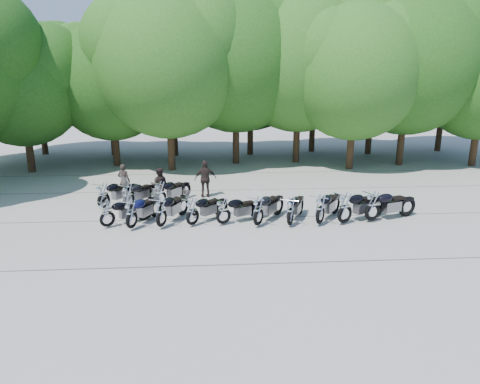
{
  "coord_description": "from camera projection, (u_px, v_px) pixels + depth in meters",
  "views": [
    {
      "loc": [
        -1.15,
        -15.08,
        5.56
      ],
      "look_at": [
        0.0,
        1.5,
        1.1
      ],
      "focal_mm": 32.0,
      "sensor_mm": 36.0,
      "label": 1
    }
  ],
  "objects": [
    {
      "name": "motorcycle_8",
      "position": [
        345.0,
        207.0,
        16.52
      ],
      "size": [
        2.61,
        1.9,
        1.44
      ],
      "primitive_type": null,
      "rotation": [
        0.0,
        0.0,
        2.07
      ],
      "color": "black",
      "rests_on": "ground"
    },
    {
      "name": "motorcycle_6",
      "position": [
        291.0,
        210.0,
        16.32
      ],
      "size": [
        1.59,
        2.37,
        1.29
      ],
      "primitive_type": null,
      "rotation": [
        0.0,
        0.0,
        2.71
      ],
      "color": "black",
      "rests_on": "ground"
    },
    {
      "name": "tree_10",
      "position": [
        109.0,
        76.0,
        30.38
      ],
      "size": [
        7.78,
        7.78,
        9.55
      ],
      "color": "#3A2614",
      "rests_on": "ground"
    },
    {
      "name": "tree_7",
      "position": [
        409.0,
        64.0,
        26.49
      ],
      "size": [
        8.79,
        8.79,
        10.79
      ],
      "color": "#3A2614",
      "rests_on": "ground"
    },
    {
      "name": "tree_6",
      "position": [
        355.0,
        73.0,
        25.47
      ],
      "size": [
        8.0,
        8.0,
        9.82
      ],
      "color": "#3A2614",
      "rests_on": "ground"
    },
    {
      "name": "tree_2",
      "position": [
        111.0,
        82.0,
        26.56
      ],
      "size": [
        7.31,
        7.31,
        8.97
      ],
      "color": "#3A2614",
      "rests_on": "ground"
    },
    {
      "name": "motorcycle_4",
      "position": [
        223.0,
        210.0,
        16.46
      ],
      "size": [
        2.26,
        1.57,
        1.24
      ],
      "primitive_type": null,
      "rotation": [
        0.0,
        0.0,
        2.03
      ],
      "color": "black",
      "rests_on": "ground"
    },
    {
      "name": "tree_1",
      "position": [
        21.0,
        86.0,
        24.76
      ],
      "size": [
        6.97,
        6.97,
        8.55
      ],
      "color": "#3A2614",
      "rests_on": "ground"
    },
    {
      "name": "motorcycle_1",
      "position": [
        131.0,
        213.0,
        15.97
      ],
      "size": [
        1.62,
        2.42,
        1.32
      ],
      "primitive_type": null,
      "rotation": [
        0.0,
        0.0,
        2.71
      ],
      "color": "black",
      "rests_on": "ground"
    },
    {
      "name": "motorcycle_11",
      "position": [
        128.0,
        195.0,
        18.5
      ],
      "size": [
        1.79,
        2.25,
        1.27
      ],
      "primitive_type": null,
      "rotation": [
        0.0,
        0.0,
        2.57
      ],
      "color": "black",
      "rests_on": "ground"
    },
    {
      "name": "motorcycle_7",
      "position": [
        320.0,
        208.0,
        16.42
      ],
      "size": [
        2.02,
        2.45,
        1.39
      ],
      "primitive_type": null,
      "rotation": [
        0.0,
        0.0,
        2.53
      ],
      "color": "black",
      "rests_on": "ground"
    },
    {
      "name": "tree_4",
      "position": [
        236.0,
        60.0,
        26.98
      ],
      "size": [
        9.13,
        9.13,
        11.2
      ],
      "color": "#3A2614",
      "rests_on": "ground"
    },
    {
      "name": "motorcycle_12",
      "position": [
        160.0,
        193.0,
        18.85
      ],
      "size": [
        1.94,
        2.25,
        1.3
      ],
      "primitive_type": null,
      "rotation": [
        0.0,
        0.0,
        2.49
      ],
      "color": "black",
      "rests_on": "ground"
    },
    {
      "name": "tree_15",
      "position": [
        448.0,
        57.0,
        31.74
      ],
      "size": [
        9.67,
        9.67,
        11.86
      ],
      "color": "#3A2614",
      "rests_on": "ground"
    },
    {
      "name": "ground",
      "position": [
        243.0,
        231.0,
        16.05
      ],
      "size": [
        90.0,
        90.0,
        0.0
      ],
      "primitive_type": "plane",
      "color": "gray",
      "rests_on": "ground"
    },
    {
      "name": "tree_12",
      "position": [
        251.0,
        75.0,
        30.55
      ],
      "size": [
        7.88,
        7.88,
        9.67
      ],
      "color": "#3A2614",
      "rests_on": "ground"
    },
    {
      "name": "rider_1",
      "position": [
        159.0,
        185.0,
        19.48
      ],
      "size": [
        0.83,
        0.66,
        1.64
      ],
      "primitive_type": "imported",
      "rotation": [
        0.0,
        0.0,
        3.09
      ],
      "color": "black",
      "rests_on": "ground"
    },
    {
      "name": "tree_13",
      "position": [
        315.0,
        71.0,
        31.77
      ],
      "size": [
        8.31,
        8.31,
        10.2
      ],
      "color": "#3A2614",
      "rests_on": "ground"
    },
    {
      "name": "tree_14",
      "position": [
        374.0,
        74.0,
        30.76
      ],
      "size": [
        8.02,
        8.02,
        9.84
      ],
      "color": "#3A2614",
      "rests_on": "ground"
    },
    {
      "name": "motorcycle_9",
      "position": [
        373.0,
        205.0,
        16.81
      ],
      "size": [
        2.61,
        1.57,
        1.41
      ],
      "primitive_type": null,
      "rotation": [
        0.0,
        0.0,
        1.92
      ],
      "color": "black",
      "rests_on": "ground"
    },
    {
      "name": "motorcycle_3",
      "position": [
        192.0,
        211.0,
        16.33
      ],
      "size": [
        2.04,
        2.09,
        1.27
      ],
      "primitive_type": null,
      "rotation": [
        0.0,
        0.0,
        2.38
      ],
      "color": "black",
      "rests_on": "ground"
    },
    {
      "name": "tree_3",
      "position": [
        168.0,
        64.0,
        25.0
      ],
      "size": [
        8.7,
        8.7,
        10.67
      ],
      "color": "#3A2614",
      "rests_on": "ground"
    },
    {
      "name": "tree_5",
      "position": [
        299.0,
        61.0,
        27.37
      ],
      "size": [
        9.04,
        9.04,
        11.1
      ],
      "color": "#3A2614",
      "rests_on": "ground"
    },
    {
      "name": "motorcycle_10",
      "position": [
        103.0,
        195.0,
        18.44
      ],
      "size": [
        1.95,
        2.32,
        1.33
      ],
      "primitive_type": null,
      "rotation": [
        0.0,
        0.0,
        2.52
      ],
      "color": "black",
      "rests_on": "ground"
    },
    {
      "name": "rider_0",
      "position": [
        124.0,
        181.0,
        20.16
      ],
      "size": [
        0.7,
        0.57,
        1.66
      ],
      "primitive_type": "imported",
      "rotation": [
        0.0,
        0.0,
        2.83
      ],
      "color": "black",
      "rests_on": "ground"
    },
    {
      "name": "motorcycle_2",
      "position": [
        161.0,
        211.0,
        16.12
      ],
      "size": [
        1.65,
        2.49,
        1.36
      ],
      "primitive_type": null,
      "rotation": [
        0.0,
        0.0,
        2.72
      ],
      "color": "black",
      "rests_on": "ground"
    },
    {
      "name": "motorcycle_5",
      "position": [
        258.0,
        210.0,
        16.26
      ],
      "size": [
        1.98,
        2.42,
        1.37
      ],
      "primitive_type": null,
      "rotation": [
        0.0,
        0.0,
        2.54
      ],
      "color": "black",
      "rests_on": "ground"
    },
    {
      "name": "tree_11",
      "position": [
        172.0,
        78.0,
        30.2
      ],
      "size": [
        7.56,
        7.56,
        9.28
      ],
      "color": "#3A2614",
      "rests_on": "ground"
    },
    {
      "name": "motorcycle_0",
      "position": [
        107.0,
        213.0,
        16.16
      ],
      "size": [
        2.12,
        1.75,
        1.2
      ],
      "primitive_type": null,
      "rotation": [
        0.0,
        0.0,
        2.18
      ],
      "color": "black",
      "rests_on": "ground"
    },
    {
      "name": "rider_2",
      "position": [
        205.0,
        179.0,
        20.33
      ],
      "size": [
        1.11,
        0.59,
        1.79
      ],
      "primitive_type": "imported",
      "rotation": [
        0.0,
        0.0,
        3.29
      ],
      "color": "black",
      "rests_on": "ground"
    },
    {
      "name": "tree_9",
      "position": [
        37.0,
        78.0,
        30.66
      ],
      "size": [
        7.59,
        7.59,
        9.32
      ],
      "color": "#3A2614",
      "rests_on": "ground"
    }
  ]
}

